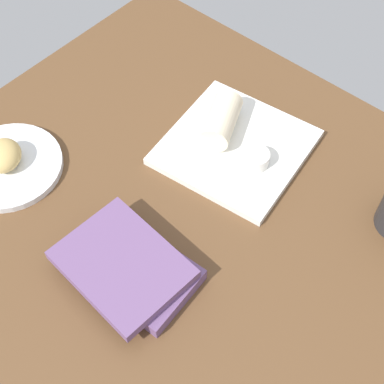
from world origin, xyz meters
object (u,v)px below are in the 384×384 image
at_px(book_stack, 130,268).
at_px(scone_pastry, 3,156).
at_px(square_plate, 235,147).
at_px(round_plate, 8,166).
at_px(sauce_cup, 256,158).
at_px(breakfast_wrap, 221,120).

bearing_deg(book_stack, scone_pastry, 178.49).
bearing_deg(book_stack, square_plate, 96.36).
bearing_deg(book_stack, round_plate, 178.52).
height_order(round_plate, sauce_cup, sauce_cup).
height_order(square_plate, sauce_cup, sauce_cup).
bearing_deg(breakfast_wrap, round_plate, 28.86).
distance_m(sauce_cup, breakfast_wrap, 0.11).
bearing_deg(sauce_cup, scone_pastry, -139.37).
bearing_deg(sauce_cup, round_plate, -139.07).
bearing_deg(square_plate, sauce_cup, -12.08).
bearing_deg(square_plate, scone_pastry, -133.38).
bearing_deg(book_stack, sauce_cup, 86.43).
height_order(scone_pastry, sauce_cup, scone_pastry).
distance_m(round_plate, sauce_cup, 0.47).
bearing_deg(sauce_cup, breakfast_wrap, 167.92).
distance_m(scone_pastry, square_plate, 0.44).
xyz_separation_m(scone_pastry, square_plate, (0.30, 0.32, -0.03)).
bearing_deg(book_stack, breakfast_wrap, 103.59).
xyz_separation_m(scone_pastry, sauce_cup, (0.36, 0.31, -0.01)).
relative_size(round_plate, square_plate, 0.81).
bearing_deg(breakfast_wrap, sauce_cup, 144.35).
xyz_separation_m(scone_pastry, breakfast_wrap, (0.26, 0.33, 0.01)).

